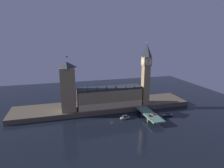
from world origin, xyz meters
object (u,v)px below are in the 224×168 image
at_px(car_southbound_lead, 153,114).
at_px(boat_downstream, 168,115).
at_px(pedestrian_near_rail, 148,117).
at_px(boat_upstream, 125,118).
at_px(street_lamp_mid, 154,109).
at_px(street_lamp_far, 139,106).
at_px(street_lamp_near, 150,116).
at_px(victoria_tower, 68,87).
at_px(clock_tower, 146,72).
at_px(car_northbound_trail, 150,116).

distance_m(car_southbound_lead, boat_downstream, 21.39).
bearing_deg(pedestrian_near_rail, boat_downstream, 17.31).
bearing_deg(pedestrian_near_rail, boat_upstream, 143.72).
distance_m(boat_upstream, boat_downstream, 50.06).
distance_m(street_lamp_mid, boat_downstream, 19.25).
bearing_deg(car_southbound_lead, street_lamp_far, 115.80).
bearing_deg(street_lamp_near, street_lamp_far, 90.00).
xyz_separation_m(street_lamp_near, boat_upstream, (-20.10, 20.36, -8.19)).
relative_size(victoria_tower, boat_downstream, 4.89).
height_order(street_lamp_far, boat_downstream, street_lamp_far).
relative_size(pedestrian_near_rail, street_lamp_far, 0.27).
relative_size(clock_tower, pedestrian_near_rail, 47.41).
height_order(car_northbound_trail, car_southbound_lead, car_northbound_trail).
relative_size(car_northbound_trail, pedestrian_near_rail, 2.45).
xyz_separation_m(clock_tower, street_lamp_near, (-15.20, -45.31, -36.57)).
distance_m(car_southbound_lead, boat_upstream, 31.33).
xyz_separation_m(car_southbound_lead, street_lamp_mid, (3.33, 4.30, 3.88)).
distance_m(victoria_tower, street_lamp_mid, 100.72).
xyz_separation_m(car_northbound_trail, pedestrian_near_rail, (-2.93, -2.33, 0.15)).
xyz_separation_m(clock_tower, car_southbound_lead, (-6.01, -34.89, -39.80)).
bearing_deg(boat_upstream, street_lamp_far, 24.31).
xyz_separation_m(clock_tower, victoria_tower, (-94.26, 3.99, -12.25)).
bearing_deg(car_southbound_lead, street_lamp_near, -131.41).
xyz_separation_m(street_lamp_near, street_lamp_mid, (12.52, 14.72, 0.65)).
bearing_deg(victoria_tower, car_southbound_lead, -23.78).
distance_m(car_northbound_trail, pedestrian_near_rail, 3.75).
relative_size(victoria_tower, boat_upstream, 4.96).
xyz_separation_m(street_lamp_far, boat_upstream, (-20.10, -9.08, -8.09)).
xyz_separation_m(victoria_tower, pedestrian_near_rail, (79.46, -44.00, -27.32)).
relative_size(street_lamp_mid, boat_downstream, 0.56).
xyz_separation_m(boat_upstream, boat_downstream, (49.71, -5.95, -0.02)).
bearing_deg(boat_upstream, pedestrian_near_rail, -36.28).
relative_size(clock_tower, car_southbound_lead, 17.88).
distance_m(clock_tower, street_lamp_near, 60.18).
bearing_deg(street_lamp_near, pedestrian_near_rail, 85.69).
distance_m(clock_tower, boat_downstream, 56.29).
bearing_deg(street_lamp_mid, pedestrian_near_rail, -142.18).
xyz_separation_m(street_lamp_near, street_lamp_far, (0.00, 29.44, -0.11)).
xyz_separation_m(clock_tower, car_northbound_trail, (-11.87, -37.67, -39.72)).
xyz_separation_m(car_southbound_lead, street_lamp_near, (-9.19, -10.42, 3.23)).
bearing_deg(street_lamp_near, clock_tower, 71.46).
bearing_deg(car_northbound_trail, clock_tower, 72.51).
bearing_deg(boat_downstream, car_northbound_trail, -165.55).
bearing_deg(victoria_tower, boat_downstream, -17.80).
xyz_separation_m(clock_tower, pedestrian_near_rail, (-14.80, -40.00, -39.57)).
bearing_deg(pedestrian_near_rail, street_lamp_near, -94.31).
xyz_separation_m(victoria_tower, street_lamp_mid, (91.58, -34.59, -23.68)).
xyz_separation_m(victoria_tower, street_lamp_far, (79.06, -19.87, -24.43)).
bearing_deg(boat_upstream, street_lamp_mid, -9.81).
bearing_deg(car_northbound_trail, street_lamp_far, 98.69).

